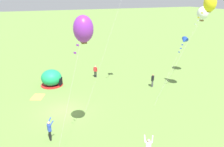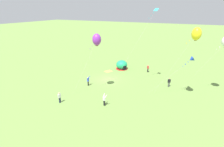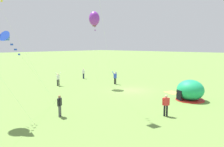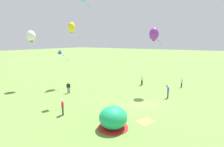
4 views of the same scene
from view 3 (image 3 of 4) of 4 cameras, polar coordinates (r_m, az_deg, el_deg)
The scene contains 10 objects.
ground_plane at distance 27.29m, azimuth 5.06°, elevation -4.39°, with size 300.00×300.00×0.00m, color olive.
popup_tent at distance 23.59m, azimuth 19.76°, elevation -4.22°, with size 2.81×2.81×2.10m.
picnic_blanket at distance 26.81m, azimuth 15.45°, elevation -4.83°, with size 1.70×1.30×0.01m, color gold.
person_center_field at distance 30.82m, azimuth -13.92°, elevation -1.33°, with size 0.65×0.72×1.89m.
person_near_tent at distance 36.57m, azimuth -7.46°, elevation 0.14°, with size 0.59×0.28×1.72m.
person_watching_sky at distance 17.68m, azimuth -13.52°, elevation -7.92°, with size 0.41×0.51×1.72m.
person_flying_kite at distance 31.18m, azimuth 0.81°, elevation -1.00°, with size 0.67×0.53×1.89m.
person_with_toddler at distance 17.84m, azimuth 13.89°, elevation -7.80°, with size 0.45×0.44×1.72m.
kite_purple at distance 29.78m, azimuth -4.65°, elevation 14.07°, with size 3.52×4.01×9.98m.
kite_blue at distance 16.88m, azimuth -25.71°, elevation 8.27°, with size 3.62×6.41×6.56m.
Camera 3 is at (-15.74, 21.57, 5.60)m, focal length 35.00 mm.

